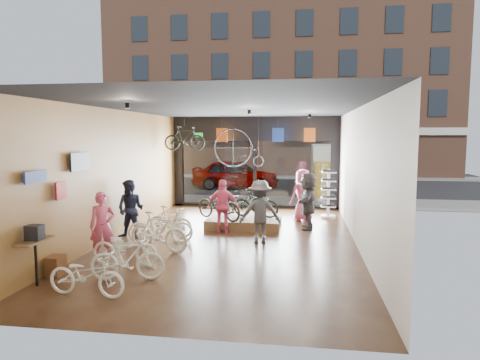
% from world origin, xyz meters
% --- Properties ---
extents(ground_plane, '(7.00, 12.00, 0.04)m').
position_xyz_m(ground_plane, '(0.00, 0.00, -0.02)').
color(ground_plane, black).
rests_on(ground_plane, ground).
extents(ceiling, '(7.00, 12.00, 0.04)m').
position_xyz_m(ceiling, '(0.00, 0.00, 3.82)').
color(ceiling, black).
rests_on(ceiling, ground).
extents(wall_left, '(0.04, 12.00, 3.80)m').
position_xyz_m(wall_left, '(-3.52, 0.00, 1.90)').
color(wall_left, olive).
rests_on(wall_left, ground).
extents(wall_right, '(0.04, 12.00, 3.80)m').
position_xyz_m(wall_right, '(3.52, 0.00, 1.90)').
color(wall_right, beige).
rests_on(wall_right, ground).
extents(wall_back, '(7.00, 0.04, 3.80)m').
position_xyz_m(wall_back, '(0.00, -6.02, 1.90)').
color(wall_back, beige).
rests_on(wall_back, ground).
extents(storefront, '(7.00, 0.26, 3.80)m').
position_xyz_m(storefront, '(0.00, 6.00, 1.90)').
color(storefront, black).
rests_on(storefront, ground).
extents(exit_sign, '(0.35, 0.06, 0.18)m').
position_xyz_m(exit_sign, '(-2.40, 5.88, 3.05)').
color(exit_sign, '#198C26').
rests_on(exit_sign, storefront).
extents(street_road, '(30.00, 18.00, 0.02)m').
position_xyz_m(street_road, '(0.00, 15.00, -0.01)').
color(street_road, black).
rests_on(street_road, ground).
extents(sidewalk_near, '(30.00, 2.40, 0.12)m').
position_xyz_m(sidewalk_near, '(0.00, 7.20, 0.06)').
color(sidewalk_near, slate).
rests_on(sidewalk_near, ground).
extents(sidewalk_far, '(30.00, 2.00, 0.12)m').
position_xyz_m(sidewalk_far, '(0.00, 19.00, 0.06)').
color(sidewalk_far, slate).
rests_on(sidewalk_far, ground).
extents(opposite_building, '(26.00, 5.00, 14.00)m').
position_xyz_m(opposite_building, '(0.00, 21.50, 7.00)').
color(opposite_building, brown).
rests_on(opposite_building, ground).
extents(street_car, '(4.90, 1.97, 1.67)m').
position_xyz_m(street_car, '(-1.78, 12.00, 0.83)').
color(street_car, gray).
rests_on(street_car, street_road).
extents(box_truck, '(2.13, 6.39, 2.52)m').
position_xyz_m(box_truck, '(3.58, 11.00, 1.26)').
color(box_truck, silver).
rests_on(box_truck, street_road).
extents(floor_bike_0, '(1.61, 0.68, 0.83)m').
position_xyz_m(floor_bike_0, '(-2.02, -4.61, 0.41)').
color(floor_bike_0, silver).
rests_on(floor_bike_0, ground_plane).
extents(floor_bike_1, '(1.61, 0.74, 0.93)m').
position_xyz_m(floor_bike_1, '(-1.62, -3.65, 0.47)').
color(floor_bike_1, silver).
rests_on(floor_bike_1, ground_plane).
extents(floor_bike_2, '(1.63, 0.61, 0.85)m').
position_xyz_m(floor_bike_2, '(-2.09, -2.66, 0.42)').
color(floor_bike_2, silver).
rests_on(floor_bike_2, ground_plane).
extents(floor_bike_3, '(1.81, 0.93, 1.05)m').
position_xyz_m(floor_bike_3, '(-1.72, -1.39, 0.52)').
color(floor_bike_3, silver).
rests_on(floor_bike_3, ground_plane).
extents(floor_bike_4, '(1.91, 0.98, 0.95)m').
position_xyz_m(floor_bike_4, '(-1.95, -0.56, 0.48)').
color(floor_bike_4, silver).
rests_on(floor_bike_4, ground_plane).
extents(floor_bike_5, '(1.57, 0.83, 0.91)m').
position_xyz_m(floor_bike_5, '(-1.93, 0.32, 0.45)').
color(floor_bike_5, silver).
rests_on(floor_bike_5, ground_plane).
extents(display_platform, '(2.40, 1.80, 0.30)m').
position_xyz_m(display_platform, '(0.09, 2.04, 0.15)').
color(display_platform, '#523325').
rests_on(display_platform, ground_plane).
extents(display_bike_left, '(1.90, 1.55, 0.97)m').
position_xyz_m(display_bike_left, '(-0.68, 1.53, 0.79)').
color(display_bike_left, black).
rests_on(display_bike_left, display_platform).
extents(display_bike_mid, '(1.62, 0.73, 0.94)m').
position_xyz_m(display_bike_mid, '(0.46, 2.10, 0.77)').
color(display_bike_mid, black).
rests_on(display_bike_mid, display_platform).
extents(display_bike_right, '(1.76, 1.27, 0.88)m').
position_xyz_m(display_bike_right, '(-0.07, 2.70, 0.74)').
color(display_bike_right, black).
rests_on(display_bike_right, display_platform).
extents(customer_0, '(0.72, 0.62, 1.68)m').
position_xyz_m(customer_0, '(-2.80, -2.33, 0.84)').
color(customer_0, '#CC4C72').
rests_on(customer_0, ground_plane).
extents(customer_1, '(0.91, 0.75, 1.74)m').
position_xyz_m(customer_1, '(-3.00, -0.13, 0.87)').
color(customer_1, '#161C33').
rests_on(customer_1, ground_plane).
extents(customer_2, '(0.99, 0.42, 1.68)m').
position_xyz_m(customer_2, '(-0.44, 0.98, 0.84)').
color(customer_2, '#CC4C72').
rests_on(customer_2, ground_plane).
extents(customer_3, '(1.27, 0.90, 1.79)m').
position_xyz_m(customer_3, '(0.83, -0.15, 0.89)').
color(customer_3, '#3F3F44').
rests_on(customer_3, ground_plane).
extents(customer_4, '(1.07, 0.96, 1.85)m').
position_xyz_m(customer_4, '(2.01, 3.24, 0.92)').
color(customer_4, '#CC4C72').
rests_on(customer_4, ground_plane).
extents(customer_5, '(0.63, 1.74, 1.85)m').
position_xyz_m(customer_5, '(2.18, 1.94, 0.92)').
color(customer_5, '#3F3F44').
rests_on(customer_5, ground_plane).
extents(sunglasses_rack, '(0.60, 0.53, 1.81)m').
position_xyz_m(sunglasses_rack, '(2.95, 3.90, 0.91)').
color(sunglasses_rack, white).
rests_on(sunglasses_rack, ground_plane).
extents(wall_merch, '(0.40, 2.40, 2.60)m').
position_xyz_m(wall_merch, '(-3.38, -3.50, 1.30)').
color(wall_merch, navy).
rests_on(wall_merch, wall_left).
extents(penny_farthing, '(1.91, 0.06, 1.53)m').
position_xyz_m(penny_farthing, '(-0.41, 4.72, 2.50)').
color(penny_farthing, black).
rests_on(penny_farthing, ceiling).
extents(hung_bike, '(1.62, 0.63, 0.95)m').
position_xyz_m(hung_bike, '(-2.55, 4.20, 2.93)').
color(hung_bike, black).
rests_on(hung_bike, ceiling).
extents(jersey_left, '(0.45, 0.03, 0.55)m').
position_xyz_m(jersey_left, '(-1.27, 5.20, 3.05)').
color(jersey_left, '#CC5919').
rests_on(jersey_left, ceiling).
extents(jersey_mid, '(0.45, 0.03, 0.55)m').
position_xyz_m(jersey_mid, '(1.00, 5.20, 3.05)').
color(jersey_mid, '#1E3F99').
rests_on(jersey_mid, ceiling).
extents(jersey_right, '(0.45, 0.03, 0.55)m').
position_xyz_m(jersey_right, '(2.25, 5.20, 3.05)').
color(jersey_right, '#CC5919').
rests_on(jersey_right, ceiling).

